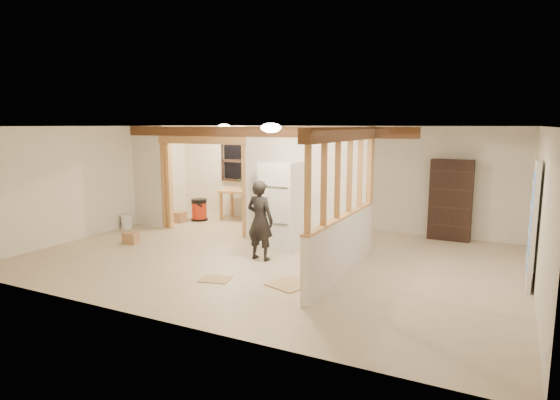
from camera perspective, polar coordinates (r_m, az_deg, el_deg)
The scene contains 30 objects.
floor at distance 9.09m, azimuth -1.28°, elevation -7.04°, with size 9.00×6.50×0.01m, color #C7B394.
ceiling at distance 8.73m, azimuth -1.34°, elevation 8.97°, with size 9.00×6.50×0.01m, color white.
wall_back at distance 11.77m, azimuth 6.13°, elevation 2.87°, with size 9.00×0.01×2.50m, color silver.
wall_front at distance 6.18m, azimuth -15.57°, elevation -3.12°, with size 9.00×0.01×2.50m, color silver.
wall_left at distance 11.61m, azimuth -21.35°, elevation 2.21°, with size 0.01×6.50×2.50m, color silver.
wall_right at distance 7.83m, azimuth 29.25°, elevation -1.43°, with size 0.01×6.50×2.50m, color silver.
partition_left_stub at distance 12.13m, azimuth -15.72°, elevation 2.77°, with size 0.90×0.12×2.50m, color white.
partition_center at distance 9.80m, azimuth 3.02°, elevation 1.65°, with size 2.80×0.12×2.50m, color white.
doorway_frame at distance 11.11m, azimuth -9.37°, elevation 1.65°, with size 2.46×0.14×2.20m, color tan.
header_beam_back at distance 10.26m, azimuth -3.15°, elevation 8.31°, with size 7.00×0.18×0.22m, color brown.
header_beam_right at distance 7.72m, azimuth 7.89°, elevation 7.97°, with size 0.18×3.30×0.22m, color brown.
pony_wall at distance 7.98m, azimuth 7.60°, elevation -5.65°, with size 0.12×3.20×1.00m, color white.
stud_partition at distance 7.77m, azimuth 7.78°, elevation 2.65°, with size 0.14×3.20×1.32m, color tan.
window_back at distance 12.81m, azimuth -4.97°, elevation 4.74°, with size 1.12×0.10×1.10m, color black.
french_door at distance 8.26m, azimuth 28.45°, elevation -2.63°, with size 0.12×0.86×2.00m, color white.
ceiling_dome_main at distance 8.14m, azimuth -1.12°, elevation 8.81°, with size 0.36×0.36×0.16m, color #FFEABF.
ceiling_dome_util at distance 11.98m, azimuth -6.82°, elevation 8.86°, with size 0.32×0.32×0.14m, color #FFEABF.
hanging_bulb at distance 11.13m, azimuth -6.62°, elevation 7.30°, with size 0.07×0.07×0.07m, color #FFD88C.
refrigerator at distance 9.62m, azimuth 0.20°, elevation -0.62°, with size 0.74×0.72×1.79m, color white.
woman at distance 8.78m, azimuth -2.45°, elevation -2.49°, with size 0.55×0.36×1.52m, color black.
work_table at distance 12.51m, azimuth -4.27°, elevation -0.64°, with size 1.29×0.64×0.81m, color tan.
potted_plant at distance 12.46m, azimuth -4.25°, elevation 2.11°, with size 0.35×0.30×0.39m, color #255E29.
shop_vac at distance 12.65m, azimuth -9.82°, elevation -1.16°, with size 0.45×0.45×0.59m, color #AE2711.
bookshelf at distance 10.93m, azimuth 20.08°, elevation -0.01°, with size 0.89×0.30×1.78m, color black.
bucket at distance 12.12m, azimuth -18.19°, elevation -2.56°, with size 0.26×0.26×0.33m, color white.
box_util_a at distance 11.45m, azimuth -2.48°, elevation -2.90°, with size 0.32×0.28×0.28m, color #A87A51.
box_util_b at distance 12.56m, azimuth -12.20°, elevation -2.04°, with size 0.29×0.29×0.27m, color #A87A51.
box_front at distance 10.59m, azimuth -17.74°, elevation -4.44°, with size 0.29×0.24×0.24m, color #A87A51.
floor_panel_near at distance 7.58m, azimuth 1.13°, elevation -10.23°, with size 0.58×0.58×0.02m, color tan.
floor_panel_far at distance 7.90m, azimuth -7.89°, elevation -9.54°, with size 0.49×0.39×0.02m, color tan.
Camera 1 is at (4.09, -7.71, 2.53)m, focal length 30.00 mm.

